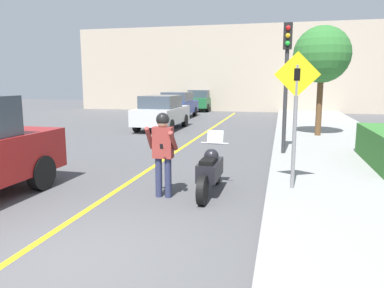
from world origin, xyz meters
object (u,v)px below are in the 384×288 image
Objects in this scene: parked_car_silver at (162,112)px; street_tree at (322,55)px; traffic_light at (287,64)px; parked_car_blue at (178,105)px; motorcycle at (210,171)px; person_biker at (163,146)px; crossing_sign at (296,108)px; parked_car_green at (200,100)px.

street_tree is at bearing -11.71° from parked_car_silver.
traffic_light is 13.70m from parked_car_blue.
parked_car_silver is at bearing 113.41° from motorcycle.
parked_car_blue is at bearing 107.95° from motorcycle.
traffic_light is at bearing 63.03° from person_biker.
traffic_light is 0.93× the size of parked_car_silver.
crossing_sign is 17.19m from parked_car_blue.
parked_car_blue is (-6.70, 11.78, -2.00)m from traffic_light.
motorcycle is 1.22× the size of person_biker.
crossing_sign is 8.53m from street_tree.
street_tree is at bearing -42.56° from parked_car_blue.
parked_car_silver is at bearing 108.24° from person_biker.
parked_car_silver is at bearing 135.08° from traffic_light.
parked_car_silver is at bearing -86.77° from parked_car_green.
crossing_sign is 0.71× the size of traffic_light.
street_tree reaches higher than traffic_light.
crossing_sign is 0.63× the size of street_tree.
street_tree is 7.85m from parked_car_silver.
parked_car_blue is 1.00× the size of parked_car_green.
motorcycle is 0.48× the size of street_tree.
crossing_sign is at bearing -66.37° from parked_car_blue.
street_tree is (3.79, 9.06, 2.33)m from person_biker.
parked_car_blue is at bearing 97.90° from parked_car_silver.
traffic_light is at bearing 70.21° from motorcycle.
motorcycle is 16.81m from parked_car_blue.
person_biker is at bearing -75.37° from parked_car_blue.
parked_car_green is (-7.96, 13.75, -2.55)m from street_tree.
person_biker is (-0.88, -0.49, 0.58)m from motorcycle.
motorcycle is at bearing 29.37° from person_biker.
street_tree is 1.05× the size of parked_car_green.
parked_car_blue is (-5.18, 15.99, 0.37)m from motorcycle.
person_biker is 0.45× the size of traffic_light.
person_biker is at bearing -79.63° from parked_car_green.
motorcycle is 2.18m from crossing_sign.
parked_car_blue is at bearing 137.44° from street_tree.
traffic_light is (-0.18, 3.94, 1.03)m from crossing_sign.
parked_car_green is (-6.75, 22.05, -0.98)m from crossing_sign.
street_tree reaches higher than person_biker.
parked_car_silver is at bearing -82.10° from parked_car_blue.
parked_car_silver is (-7.27, 1.51, -2.55)m from street_tree.
parked_car_silver is (-6.06, 9.80, -0.98)m from crossing_sign.
traffic_light reaches higher than person_biker.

